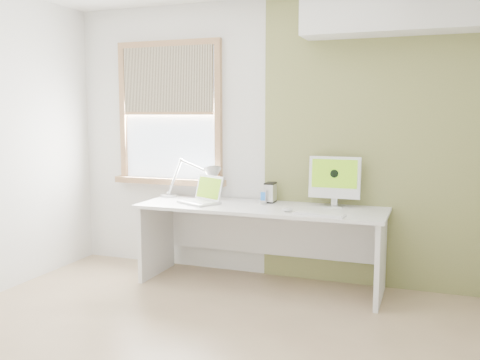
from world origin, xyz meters
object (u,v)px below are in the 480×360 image
at_px(desk, 262,226).
at_px(external_drive, 270,193).
at_px(desk_lamp, 204,178).
at_px(laptop, 203,196).
at_px(imac, 335,179).

distance_m(desk, external_drive, 0.33).
bearing_deg(desk_lamp, external_drive, 1.26).
xyz_separation_m(laptop, imac, (1.17, 0.23, 0.19)).
bearing_deg(desk, external_drive, 82.56).
distance_m(desk, desk_lamp, 0.77).
xyz_separation_m(desk, desk_lamp, (-0.64, 0.15, 0.40)).
height_order(desk, external_drive, external_drive).
relative_size(desk, desk_lamp, 3.19).
distance_m(desk_lamp, laptop, 0.28).
xyz_separation_m(external_drive, imac, (0.59, -0.01, 0.16)).
relative_size(desk, laptop, 4.95).
xyz_separation_m(desk, external_drive, (0.02, 0.17, 0.29)).
bearing_deg(desk, desk_lamp, 166.46).
xyz_separation_m(desk, laptop, (-0.55, -0.07, 0.26)).
relative_size(laptop, imac, 0.98).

